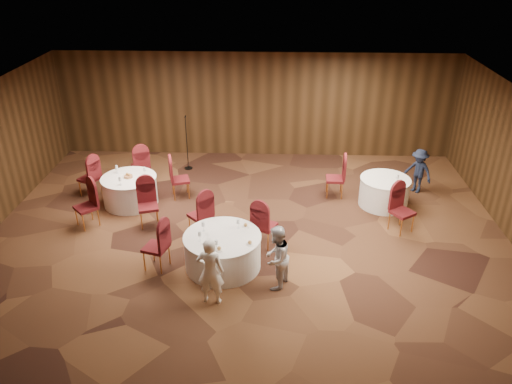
{
  "coord_description": "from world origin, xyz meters",
  "views": [
    {
      "loc": [
        0.59,
        -9.69,
        6.21
      ],
      "look_at": [
        0.2,
        0.2,
        1.1
      ],
      "focal_mm": 35.0,
      "sensor_mm": 36.0,
      "label": 1
    }
  ],
  "objects_px": {
    "man_c": "(418,171)",
    "woman_b": "(276,258)",
    "table_main": "(223,251)",
    "table_left": "(130,190)",
    "table_right": "(384,192)",
    "woman_a": "(210,271)",
    "mic_stand": "(188,154)"
  },
  "relations": [
    {
      "from": "table_left",
      "to": "man_c",
      "type": "xyz_separation_m",
      "value": [
        7.55,
        0.97,
        0.24
      ]
    },
    {
      "from": "table_right",
      "to": "woman_b",
      "type": "xyz_separation_m",
      "value": [
        -2.75,
        -3.48,
        0.3
      ]
    },
    {
      "from": "table_main",
      "to": "woman_a",
      "type": "height_order",
      "value": "woman_a"
    },
    {
      "from": "man_c",
      "to": "table_left",
      "type": "bearing_deg",
      "value": -126.66
    },
    {
      "from": "table_right",
      "to": "man_c",
      "type": "distance_m",
      "value": 1.32
    },
    {
      "from": "table_main",
      "to": "woman_b",
      "type": "xyz_separation_m",
      "value": [
        1.11,
        -0.63,
        0.3
      ]
    },
    {
      "from": "table_left",
      "to": "woman_a",
      "type": "bearing_deg",
      "value": -56.25
    },
    {
      "from": "table_left",
      "to": "table_right",
      "type": "relative_size",
      "value": 1.11
    },
    {
      "from": "woman_b",
      "to": "table_main",
      "type": "bearing_deg",
      "value": -95.92
    },
    {
      "from": "table_main",
      "to": "woman_a",
      "type": "distance_m",
      "value": 1.2
    },
    {
      "from": "woman_a",
      "to": "table_right",
      "type": "bearing_deg",
      "value": -129.48
    },
    {
      "from": "table_main",
      "to": "table_left",
      "type": "xyz_separation_m",
      "value": [
        -2.65,
        2.67,
        0.0
      ]
    },
    {
      "from": "table_left",
      "to": "man_c",
      "type": "bearing_deg",
      "value": 7.31
    },
    {
      "from": "woman_a",
      "to": "table_main",
      "type": "bearing_deg",
      "value": -89.96
    },
    {
      "from": "table_main",
      "to": "table_right",
      "type": "relative_size",
      "value": 1.27
    },
    {
      "from": "table_right",
      "to": "mic_stand",
      "type": "xyz_separation_m",
      "value": [
        -5.38,
        2.04,
        0.1
      ]
    },
    {
      "from": "table_left",
      "to": "mic_stand",
      "type": "height_order",
      "value": "mic_stand"
    },
    {
      "from": "table_main",
      "to": "mic_stand",
      "type": "relative_size",
      "value": 0.99
    },
    {
      "from": "woman_a",
      "to": "man_c",
      "type": "distance_m",
      "value": 6.92
    },
    {
      "from": "table_main",
      "to": "man_c",
      "type": "distance_m",
      "value": 6.1
    },
    {
      "from": "table_right",
      "to": "mic_stand",
      "type": "bearing_deg",
      "value": 159.25
    },
    {
      "from": "table_left",
      "to": "woman_b",
      "type": "height_order",
      "value": "woman_b"
    },
    {
      "from": "woman_b",
      "to": "man_c",
      "type": "bearing_deg",
      "value": 162.23
    },
    {
      "from": "woman_a",
      "to": "table_left",
      "type": "bearing_deg",
      "value": -50.96
    },
    {
      "from": "woman_b",
      "to": "mic_stand",
      "type": "bearing_deg",
      "value": -130.75
    },
    {
      "from": "table_main",
      "to": "table_left",
      "type": "height_order",
      "value": "same"
    },
    {
      "from": "man_c",
      "to": "woman_b",
      "type": "bearing_deg",
      "value": -85.51
    },
    {
      "from": "table_left",
      "to": "woman_b",
      "type": "relative_size",
      "value": 1.04
    },
    {
      "from": "mic_stand",
      "to": "woman_b",
      "type": "distance_m",
      "value": 6.12
    },
    {
      "from": "table_left",
      "to": "table_right",
      "type": "bearing_deg",
      "value": 1.6
    },
    {
      "from": "woman_a",
      "to": "woman_b",
      "type": "xyz_separation_m",
      "value": [
        1.22,
        0.51,
        -0.03
      ]
    },
    {
      "from": "table_right",
      "to": "man_c",
      "type": "relative_size",
      "value": 1.03
    }
  ]
}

